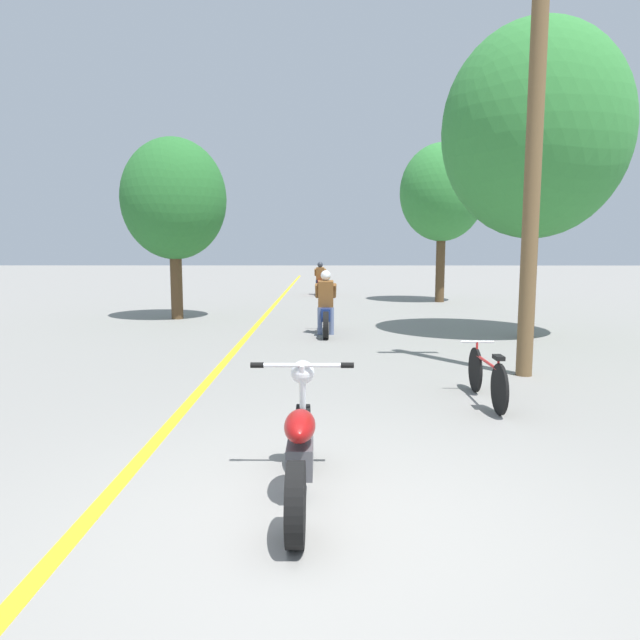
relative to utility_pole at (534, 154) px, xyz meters
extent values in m
plane|color=gray|center=(-3.07, -4.77, -3.31)|extent=(120.00, 120.00, 0.00)
cube|color=yellow|center=(-4.77, 7.63, -3.30)|extent=(0.14, 48.00, 0.01)
cylinder|color=brown|center=(0.00, 0.00, -0.09)|extent=(0.24, 0.24, 6.44)
cylinder|color=#513A23|center=(1.37, 3.79, -1.73)|extent=(0.32, 0.32, 3.15)
ellipsoid|color=#337F38|center=(1.37, 3.79, 1.07)|extent=(3.90, 3.51, 4.48)
cylinder|color=#513A23|center=(1.11, 11.98, -1.83)|extent=(0.32, 0.32, 2.95)
ellipsoid|color=#337F38|center=(1.11, 11.98, 0.59)|extent=(2.99, 2.69, 3.44)
cylinder|color=#513A23|center=(-7.11, 6.98, -2.13)|extent=(0.32, 0.32, 2.36)
ellipsoid|color=#286B2D|center=(-7.11, 6.98, -0.06)|extent=(2.82, 2.53, 3.24)
cylinder|color=black|center=(-3.25, -3.68, -3.03)|extent=(0.12, 0.56, 0.56)
cylinder|color=black|center=(-3.25, -5.05, -3.03)|extent=(0.12, 0.56, 0.56)
ellipsoid|color=maroon|center=(-3.25, -4.37, -2.72)|extent=(0.24, 0.57, 0.21)
cube|color=#4C4C51|center=(-3.25, -4.37, -2.98)|extent=(0.20, 0.36, 0.24)
cylinder|color=silver|center=(-3.25, -3.77, -2.69)|extent=(0.06, 0.23, 0.69)
cylinder|color=silver|center=(-3.25, -3.86, -2.35)|extent=(0.76, 0.04, 0.04)
cylinder|color=black|center=(-3.63, -3.86, -2.35)|extent=(0.11, 0.05, 0.05)
cylinder|color=black|center=(-2.87, -3.86, -2.35)|extent=(0.11, 0.05, 0.05)
sphere|color=silver|center=(-3.25, -3.77, -2.43)|extent=(0.21, 0.21, 0.21)
cylinder|color=black|center=(-3.03, 4.85, -3.01)|extent=(0.12, 0.60, 0.60)
cylinder|color=black|center=(-3.03, 3.48, -3.01)|extent=(0.12, 0.60, 0.60)
cube|color=navy|center=(-3.03, 4.17, -2.83)|extent=(0.20, 0.88, 0.28)
cylinder|color=silver|center=(-3.03, 4.75, -2.36)|extent=(0.50, 0.03, 0.03)
cylinder|color=slate|center=(-3.16, 4.12, -3.00)|extent=(0.11, 0.11, 0.62)
cylinder|color=slate|center=(-2.90, 4.12, -3.00)|extent=(0.11, 0.11, 0.62)
cube|color=brown|center=(-3.03, 4.15, -2.39)|extent=(0.34, 0.28, 0.62)
cylinder|color=brown|center=(-3.23, 4.31, -2.33)|extent=(0.08, 0.49, 0.37)
cylinder|color=brown|center=(-2.83, 4.31, -2.33)|extent=(0.08, 0.49, 0.37)
sphere|color=white|center=(-3.03, 4.19, -1.98)|extent=(0.23, 0.23, 0.23)
cylinder|color=black|center=(-3.22, 15.76, -3.00)|extent=(0.12, 0.62, 0.62)
cylinder|color=black|center=(-3.22, 14.25, -3.00)|extent=(0.12, 0.62, 0.62)
cube|color=maroon|center=(-3.22, 15.01, -2.82)|extent=(0.20, 0.96, 0.28)
cylinder|color=silver|center=(-3.22, 15.66, -2.34)|extent=(0.50, 0.03, 0.03)
cylinder|color=#282D3D|center=(-3.35, 14.96, -2.99)|extent=(0.11, 0.11, 0.63)
cylinder|color=#282D3D|center=(-3.09, 14.96, -2.99)|extent=(0.11, 0.11, 0.63)
cube|color=brown|center=(-3.22, 14.99, -2.42)|extent=(0.34, 0.27, 0.53)
cylinder|color=brown|center=(-3.42, 15.15, -2.37)|extent=(0.08, 0.42, 0.33)
cylinder|color=brown|center=(-3.02, 15.15, -2.37)|extent=(0.08, 0.42, 0.33)
sphere|color=#2D333D|center=(-3.22, 15.03, -2.05)|extent=(0.23, 0.23, 0.23)
cylinder|color=black|center=(-1.01, -1.00, -3.01)|extent=(0.04, 0.60, 0.60)
cylinder|color=black|center=(-1.01, -2.08, -3.01)|extent=(0.04, 0.60, 0.60)
cylinder|color=#B21E1E|center=(-1.01, -1.54, -2.79)|extent=(0.04, 0.86, 0.04)
cylinder|color=#B21E1E|center=(-1.01, -2.00, -2.82)|extent=(0.03, 0.03, 0.36)
cube|color=black|center=(-1.01, -2.00, -2.64)|extent=(0.10, 0.20, 0.05)
cylinder|color=#B21E1E|center=(-1.01, -1.05, -2.81)|extent=(0.03, 0.03, 0.39)
cylinder|color=silver|center=(-1.01, -1.05, -2.61)|extent=(0.44, 0.03, 0.03)
camera|label=1|loc=(-3.06, -8.58, -1.37)|focal=32.00mm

